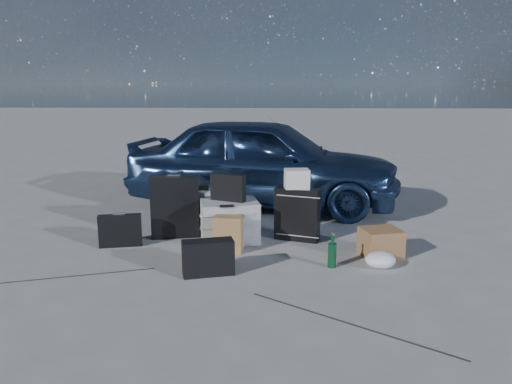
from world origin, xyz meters
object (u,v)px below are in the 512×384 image
pelican_case (229,220)px  suitcase_left (175,207)px  briefcase (120,231)px  green_bottle (332,251)px  cardboard_box (381,243)px  suitcase_right (297,214)px  duffel_bag (194,210)px  car (264,162)px

pelican_case → suitcase_left: size_ratio=0.89×
briefcase → green_bottle: briefcase is taller
pelican_case → cardboard_box: 1.54m
briefcase → cardboard_box: bearing=-16.3°
pelican_case → briefcase: bearing=-179.0°
suitcase_right → duffel_bag: size_ratio=0.77×
suitcase_right → duffel_bag: (-1.15, 0.49, -0.10)m
suitcase_right → green_bottle: (0.28, -0.80, -0.12)m
cardboard_box → green_bottle: size_ratio=1.17×
green_bottle → cardboard_box: bearing=32.8°
suitcase_right → cardboard_box: 0.92m
car → duffel_bag: car is taller
briefcase → suitcase_right: suitcase_right is taller
suitcase_left → cardboard_box: (2.06, -0.54, -0.19)m
pelican_case → cardboard_box: pelican_case is taller
duffel_bag → cardboard_box: duffel_bag is taller
briefcase → cardboard_box: briefcase is taller
suitcase_left → pelican_case: bearing=-21.2°
briefcase → suitcase_right: (1.77, 0.29, 0.11)m
suitcase_left → cardboard_box: bearing=-26.4°
suitcase_left → suitcase_right: (1.29, -0.05, -0.05)m
briefcase → suitcase_left: suitcase_left is taller
suitcase_left → suitcase_right: suitcase_left is taller
briefcase → cardboard_box: (2.54, -0.19, -0.03)m
suitcase_left → cardboard_box: suitcase_left is taller
pelican_case → green_bottle: 1.24m
briefcase → suitcase_left: 0.62m
cardboard_box → briefcase: bearing=175.8°
suitcase_right → cardboard_box: (0.77, -0.48, -0.14)m
duffel_bag → cardboard_box: size_ratio=2.02×
briefcase → suitcase_right: size_ratio=0.76×
car → green_bottle: bearing=-153.7°
car → briefcase: 2.28m
briefcase → duffel_bag: size_ratio=0.59×
duffel_bag → briefcase: bearing=-140.7°
suitcase_right → green_bottle: bearing=-52.3°
car → cardboard_box: bearing=-139.4°
pelican_case → suitcase_left: 0.61m
briefcase → cardboard_box: size_ratio=1.19×
suitcase_right → duffel_bag: bearing=175.7°
car → pelican_case: (-0.32, -1.51, -0.39)m
car → pelican_case: car is taller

